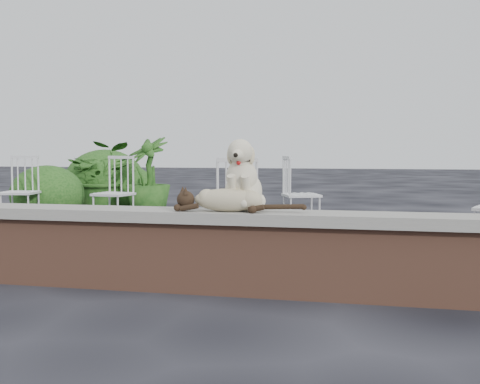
% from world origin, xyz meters
% --- Properties ---
extents(ground, '(60.00, 60.00, 0.00)m').
position_xyz_m(ground, '(0.00, 0.00, 0.00)').
color(ground, black).
rests_on(ground, ground).
extents(brick_wall, '(6.00, 0.30, 0.50)m').
position_xyz_m(brick_wall, '(0.00, 0.00, 0.25)').
color(brick_wall, brown).
rests_on(brick_wall, ground).
extents(capstone, '(6.20, 0.40, 0.08)m').
position_xyz_m(capstone, '(0.00, 0.00, 0.54)').
color(capstone, slate).
rests_on(capstone, brick_wall).
extents(dog, '(0.34, 0.45, 0.51)m').
position_xyz_m(dog, '(0.78, 0.09, 0.84)').
color(dog, beige).
rests_on(dog, capstone).
extents(cat, '(1.08, 0.27, 0.18)m').
position_xyz_m(cat, '(0.70, -0.06, 0.67)').
color(cat, tan).
rests_on(cat, capstone).
extents(chair_b, '(0.64, 0.64, 0.94)m').
position_xyz_m(chair_b, '(-1.55, 2.93, 0.47)').
color(chair_b, silver).
rests_on(chair_b, ground).
extents(chair_c, '(0.64, 0.64, 0.94)m').
position_xyz_m(chair_c, '(0.44, 1.41, 0.47)').
color(chair_c, silver).
rests_on(chair_c, ground).
extents(chair_e, '(0.73, 0.73, 0.94)m').
position_xyz_m(chair_e, '(0.82, 3.28, 0.47)').
color(chair_e, silver).
rests_on(chair_e, ground).
extents(chair_a, '(0.66, 0.66, 0.94)m').
position_xyz_m(chair_a, '(-2.87, 2.89, 0.47)').
color(chair_a, silver).
rests_on(chair_a, ground).
extents(potted_plant_a, '(1.28, 1.20, 1.15)m').
position_xyz_m(potted_plant_a, '(-2.55, 4.69, 0.58)').
color(potted_plant_a, '#133C11').
rests_on(potted_plant_a, ground).
extents(potted_plant_b, '(0.93, 0.93, 1.22)m').
position_xyz_m(potted_plant_b, '(-1.66, 4.39, 0.61)').
color(potted_plant_b, '#133C11').
rests_on(potted_plant_b, ground).
extents(shrubbery, '(1.61, 2.70, 1.09)m').
position_xyz_m(shrubbery, '(-2.69, 4.77, 0.43)').
color(shrubbery, '#133C11').
rests_on(shrubbery, ground).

